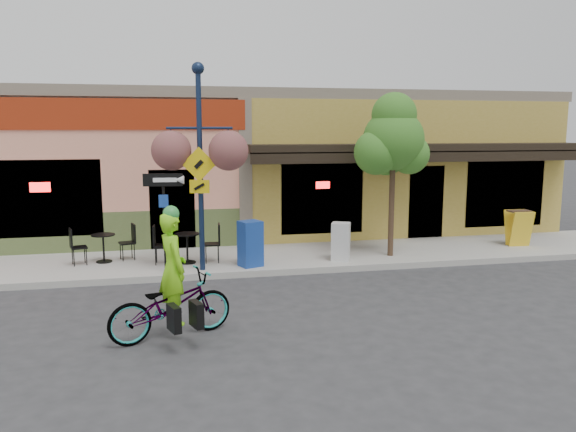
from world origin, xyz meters
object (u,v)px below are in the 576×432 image
object	(u,v)px
one_way_sign	(165,224)
newspaper_box_blue	(250,244)
lamp_post	(200,168)
newspaper_box_grey	(341,241)
building	(258,162)
street_tree	(392,174)
cyclist_rider	(173,283)
bicycle	(171,306)

from	to	relation	value
one_way_sign	newspaper_box_blue	bearing A→B (deg)	11.99
lamp_post	one_way_sign	bearing A→B (deg)	-157.53
newspaper_box_grey	building	bearing A→B (deg)	123.38
street_tree	one_way_sign	bearing A→B (deg)	-174.07
lamp_post	newspaper_box_grey	xyz separation A→B (m)	(3.42, 0.26, -1.88)
cyclist_rider	newspaper_box_blue	distance (m)	4.34
cyclist_rider	newspaper_box_grey	world-z (taller)	cyclist_rider
building	one_way_sign	size ratio (longest dim) A/B	8.07
lamp_post	newspaper_box_grey	size ratio (longest dim) A/B	5.01
newspaper_box_blue	street_tree	world-z (taller)	street_tree
lamp_post	street_tree	xyz separation A→B (m)	(4.82, 0.49, -0.26)
building	cyclist_rider	bearing A→B (deg)	-106.32
lamp_post	newspaper_box_blue	world-z (taller)	lamp_post
newspaper_box_grey	one_way_sign	bearing A→B (deg)	-151.03
newspaper_box_blue	newspaper_box_grey	bearing A→B (deg)	-17.67
lamp_post	newspaper_box_blue	distance (m)	2.13
street_tree	building	bearing A→B (deg)	111.72
bicycle	cyclist_rider	xyz separation A→B (m)	(0.05, 0.00, 0.37)
building	one_way_sign	distance (m)	7.52
building	one_way_sign	bearing A→B (deg)	-115.39
one_way_sign	newspaper_box_blue	xyz separation A→B (m)	(1.96, 0.21, -0.59)
bicycle	lamp_post	size ratio (longest dim) A/B	0.44
newspaper_box_blue	cyclist_rider	bearing A→B (deg)	-136.37
one_way_sign	lamp_post	bearing A→B (deg)	12.79
newspaper_box_grey	street_tree	xyz separation A→B (m)	(1.41, 0.22, 1.62)
building	lamp_post	bearing A→B (deg)	-109.66
newspaper_box_blue	newspaper_box_grey	xyz separation A→B (m)	(2.28, 0.15, -0.07)
building	lamp_post	size ratio (longest dim) A/B	3.88
bicycle	street_tree	xyz separation A→B (m)	(5.56, 4.30, 1.70)
cyclist_rider	newspaper_box_blue	xyz separation A→B (m)	(1.83, 3.93, -0.22)
newspaper_box_grey	street_tree	size ratio (longest dim) A/B	0.22
lamp_post	building	bearing A→B (deg)	85.79
newspaper_box_blue	street_tree	xyz separation A→B (m)	(3.68, 0.37, 1.55)
newspaper_box_blue	newspaper_box_grey	size ratio (longest dim) A/B	1.16
bicycle	street_tree	bearing A→B (deg)	-71.34
building	street_tree	xyz separation A→B (m)	(2.45, -6.15, -0.01)
building	newspaper_box_blue	distance (m)	6.82
bicycle	newspaper_box_grey	bearing A→B (deg)	-64.60
bicycle	newspaper_box_grey	xyz separation A→B (m)	(4.15, 4.08, 0.08)
bicycle	one_way_sign	size ratio (longest dim) A/B	0.91
one_way_sign	newspaper_box_blue	world-z (taller)	one_way_sign
one_way_sign	building	bearing A→B (deg)	70.39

